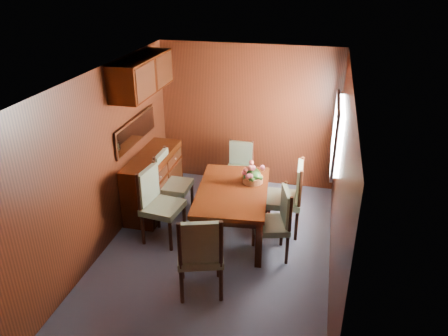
% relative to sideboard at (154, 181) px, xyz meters
% --- Properties ---
extents(ground, '(4.50, 4.50, 0.00)m').
position_rel_sideboard_xyz_m(ground, '(1.25, -1.00, -0.45)').
color(ground, '#3F4456').
rests_on(ground, ground).
extents(room_shell, '(3.06, 4.52, 2.41)m').
position_rel_sideboard_xyz_m(room_shell, '(1.15, -0.67, 1.18)').
color(room_shell, black).
rests_on(room_shell, ground).
extents(sideboard, '(0.48, 1.40, 0.90)m').
position_rel_sideboard_xyz_m(sideboard, '(0.00, 0.00, 0.00)').
color(sideboard, black).
rests_on(sideboard, ground).
extents(dining_table, '(1.11, 1.62, 0.72)m').
position_rel_sideboard_xyz_m(dining_table, '(1.36, -0.46, 0.17)').
color(dining_table, black).
rests_on(dining_table, ground).
extents(chair_left_near, '(0.55, 0.57, 1.08)m').
position_rel_sideboard_xyz_m(chair_left_near, '(0.38, -0.79, 0.15)').
color(chair_left_near, black).
rests_on(chair_left_near, ground).
extents(chair_left_far, '(0.47, 0.49, 1.02)m').
position_rel_sideboard_xyz_m(chair_left_far, '(0.31, -0.12, 0.12)').
color(chair_left_far, black).
rests_on(chair_left_far, ground).
extents(chair_right_near, '(0.56, 0.58, 0.99)m').
position_rel_sideboard_xyz_m(chair_right_near, '(2.03, -0.81, 0.10)').
color(chair_right_near, black).
rests_on(chair_right_near, ground).
extents(chair_right_far, '(0.51, 0.53, 1.08)m').
position_rel_sideboard_xyz_m(chair_right_far, '(2.13, -0.19, 0.15)').
color(chair_right_far, black).
rests_on(chair_right_far, ground).
extents(chair_head, '(0.64, 0.63, 1.09)m').
position_rel_sideboard_xyz_m(chair_head, '(1.28, -1.78, 0.15)').
color(chair_head, black).
rests_on(chair_head, ground).
extents(chair_foot, '(0.43, 0.41, 0.89)m').
position_rel_sideboard_xyz_m(chair_foot, '(1.21, 0.80, 0.05)').
color(chair_foot, black).
rests_on(chair_foot, ground).
extents(flower_centerpiece, '(0.31, 0.31, 0.31)m').
position_rel_sideboard_xyz_m(flower_centerpiece, '(1.60, -0.18, 0.42)').
color(flower_centerpiece, '#B56437').
rests_on(flower_centerpiece, dining_table).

